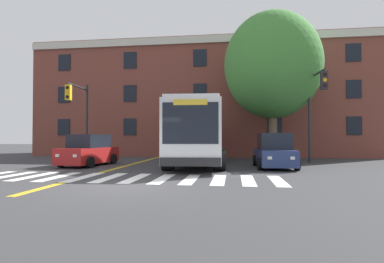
{
  "coord_description": "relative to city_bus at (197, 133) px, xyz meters",
  "views": [
    {
      "loc": [
        3.47,
        -9.45,
        1.57
      ],
      "look_at": [
        1.33,
        7.0,
        1.92
      ],
      "focal_mm": 28.0,
      "sensor_mm": 36.0,
      "label": 1
    }
  ],
  "objects": [
    {
      "name": "ground_plane",
      "position": [
        -1.53,
        -7.97,
        -1.87
      ],
      "size": [
        120.0,
        120.0,
        0.0
      ],
      "primitive_type": "plane",
      "color": "#38383A"
    },
    {
      "name": "crosswalk",
      "position": [
        -2.27,
        -6.13,
        -1.87
      ],
      "size": [
        12.33,
        3.0,
        0.01
      ],
      "color": "white",
      "rests_on": "ground"
    },
    {
      "name": "lane_line_yellow_inner",
      "position": [
        -3.97,
        7.87,
        -1.87
      ],
      "size": [
        0.12,
        36.0,
        0.01
      ],
      "primitive_type": "cube",
      "color": "gold",
      "rests_on": "ground"
    },
    {
      "name": "lane_line_yellow_outer",
      "position": [
        -3.81,
        7.87,
        -1.87
      ],
      "size": [
        0.12,
        36.0,
        0.01
      ],
      "primitive_type": "cube",
      "color": "gold",
      "rests_on": "ground"
    },
    {
      "name": "city_bus",
      "position": [
        0.0,
        0.0,
        0.0
      ],
      "size": [
        3.38,
        10.72,
        3.43
      ],
      "color": "white",
      "rests_on": "ground"
    },
    {
      "name": "car_red_near_lane",
      "position": [
        -6.06,
        -1.3,
        -1.06
      ],
      "size": [
        2.25,
        4.19,
        1.76
      ],
      "color": "#AD1E1E",
      "rests_on": "ground"
    },
    {
      "name": "car_navy_far_lane",
      "position": [
        4.19,
        -1.4,
        -1.04
      ],
      "size": [
        2.04,
        3.71,
        1.81
      ],
      "color": "navy",
      "rests_on": "ground"
    },
    {
      "name": "traffic_light_near_corner",
      "position": [
        6.95,
        1.21,
        1.94
      ],
      "size": [
        0.42,
        2.77,
        5.67
      ],
      "color": "#28282D",
      "rests_on": "ground"
    },
    {
      "name": "traffic_light_far_corner",
      "position": [
        -8.53,
        2.21,
        1.82
      ],
      "size": [
        0.38,
        3.01,
        5.52
      ],
      "color": "#28282D",
      "rests_on": "ground"
    },
    {
      "name": "street_tree_curbside_large",
      "position": [
        4.78,
        3.45,
        4.64
      ],
      "size": [
        8.74,
        8.81,
        10.16
      ],
      "color": "brown",
      "rests_on": "ground"
    },
    {
      "name": "building_facade",
      "position": [
        -0.54,
        10.53,
        3.14
      ],
      "size": [
        29.53,
        7.75,
        10.0
      ],
      "color": "brown",
      "rests_on": "ground"
    }
  ]
}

